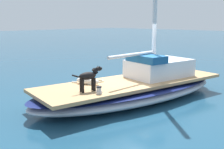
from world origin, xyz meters
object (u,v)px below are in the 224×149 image
Objects in this scene: sailboat_main at (133,90)px; coiled_rope at (99,81)px; deck_winch at (99,90)px; dog_black at (89,77)px; dog_white at (86,81)px.

coiled_rope reaches higher than sailboat_main.
coiled_rope is (-0.72, -0.89, 0.35)m from sailboat_main.
coiled_rope is at bearing -129.06° from sailboat_main.
deck_winch reaches higher than sailboat_main.
dog_black is 2.87× the size of coiled_rope.
sailboat_main is 1.19m from coiled_rope.
dog_black is at bearing -34.86° from dog_white.
dog_black reaches higher than dog_white.
dog_white is 4.31× the size of deck_winch.
dog_white is 1.24m from deck_winch.
dog_black reaches higher than coiled_rope.
dog_white is at bearing 145.14° from dog_black.
dog_white is 0.93m from dog_black.
dog_white is at bearing -117.18° from sailboat_main.
dog_white is (-0.72, -1.41, 0.43)m from sailboat_main.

